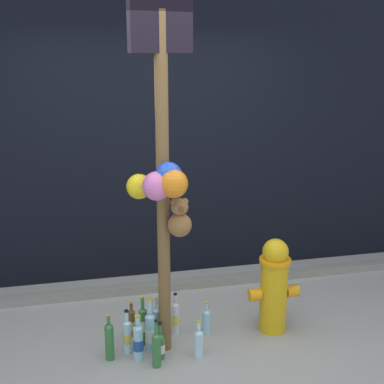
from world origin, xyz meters
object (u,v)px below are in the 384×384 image
(bottle_1, at_px, (160,345))
(bottle_10, at_px, (127,336))
(bottle_8, at_px, (150,331))
(bottle_9, at_px, (157,349))
(bottle_6, at_px, (143,325))
(bottle_0, at_px, (175,317))
(bottle_5, at_px, (138,342))
(bottle_3, at_px, (109,340))
(bottle_4, at_px, (132,322))
(fire_hydrant, at_px, (274,285))
(memorial_post, at_px, (164,168))
(bottle_11, at_px, (199,342))
(bottle_2, at_px, (207,321))
(bottle_7, at_px, (157,326))

(bottle_1, bearing_deg, bottle_10, 151.10)
(bottle_1, height_order, bottle_8, bottle_8)
(bottle_9, bearing_deg, bottle_6, 99.61)
(bottle_0, bearing_deg, bottle_1, -119.05)
(bottle_5, bearing_deg, bottle_10, 122.49)
(bottle_5, bearing_deg, bottle_3, 165.38)
(bottle_3, xyz_separation_m, bottle_4, (0.20, 0.30, -0.04))
(fire_hydrant, distance_m, bottle_5, 1.19)
(memorial_post, distance_m, bottle_11, 1.36)
(bottle_0, distance_m, bottle_8, 0.32)
(fire_hydrant, relative_size, bottle_9, 2.11)
(bottle_6, relative_size, bottle_10, 1.15)
(bottle_9, bearing_deg, bottle_2, 38.24)
(bottle_1, height_order, bottle_5, bottle_5)
(bottle_6, relative_size, bottle_8, 0.95)
(bottle_0, distance_m, bottle_9, 0.49)
(bottle_8, height_order, bottle_10, bottle_8)
(memorial_post, distance_m, bottle_1, 1.35)
(bottle_6, height_order, bottle_11, bottle_6)
(memorial_post, bearing_deg, bottle_1, -126.76)
(memorial_post, xyz_separation_m, bottle_5, (-0.23, -0.07, -1.30))
(bottle_9, bearing_deg, bottle_8, 93.63)
(bottle_3, relative_size, bottle_6, 0.91)
(bottle_3, distance_m, bottle_5, 0.22)
(fire_hydrant, relative_size, bottle_11, 2.65)
(bottle_4, bearing_deg, bottle_6, -62.36)
(memorial_post, bearing_deg, bottle_10, 172.35)
(memorial_post, distance_m, bottle_4, 1.38)
(bottle_6, bearing_deg, bottle_1, -66.36)
(bottle_10, bearing_deg, bottle_0, 25.63)
(fire_hydrant, xyz_separation_m, bottle_3, (-1.35, -0.14, -0.25))
(memorial_post, height_order, bottle_5, memorial_post)
(fire_hydrant, xyz_separation_m, bottle_4, (-1.15, 0.16, -0.28))
(memorial_post, relative_size, bottle_5, 7.08)
(bottle_11, bearing_deg, bottle_3, 170.16)
(bottle_11, bearing_deg, bottle_4, 138.40)
(bottle_3, xyz_separation_m, bottle_7, (0.38, 0.14, -0.00))
(bottle_5, bearing_deg, memorial_post, 17.30)
(memorial_post, bearing_deg, fire_hydrant, 7.52)
(bottle_8, distance_m, bottle_9, 0.22)
(fire_hydrant, relative_size, bottle_1, 2.68)
(fire_hydrant, bearing_deg, bottle_9, -163.05)
(bottle_3, height_order, bottle_5, bottle_3)
(bottle_8, bearing_deg, bottle_5, -137.20)
(bottle_0, bearing_deg, memorial_post, -115.85)
(bottle_1, bearing_deg, bottle_8, 116.28)
(memorial_post, xyz_separation_m, bottle_3, (-0.44, -0.02, -1.30))
(bottle_5, xyz_separation_m, bottle_9, (0.12, -0.12, -0.00))
(bottle_11, bearing_deg, bottle_7, 137.27)
(bottle_10, bearing_deg, bottle_2, 12.02)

